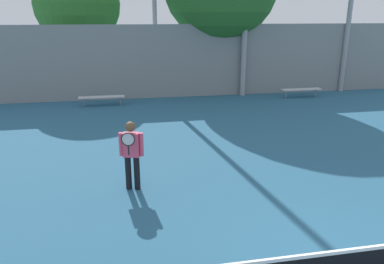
% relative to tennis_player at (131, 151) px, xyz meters
% --- Properties ---
extents(tennis_player, '(0.55, 0.46, 1.65)m').
position_rel_tennis_player_xyz_m(tennis_player, '(0.00, 0.00, 0.00)').
color(tennis_player, black).
rests_on(tennis_player, ground_plane).
extents(bench_courtside_near, '(2.03, 0.40, 0.43)m').
position_rel_tennis_player_xyz_m(bench_courtside_near, '(-1.04, 8.85, -0.55)').
color(bench_courtside_near, silver).
rests_on(bench_courtside_near, ground_plane).
extents(bench_courtside_far, '(2.00, 0.40, 0.43)m').
position_rel_tennis_player_xyz_m(bench_courtside_far, '(8.65, 8.85, -0.55)').
color(bench_courtside_far, silver).
rests_on(bench_courtside_far, ground_plane).
extents(back_fence, '(24.41, 0.06, 3.52)m').
position_rel_tennis_player_xyz_m(back_fence, '(3.29, 10.14, 0.82)').
color(back_fence, gray).
rests_on(back_fence, ground_plane).
extents(tree_green_tall, '(4.42, 4.42, 6.70)m').
position_rel_tennis_player_xyz_m(tree_green_tall, '(-2.16, 13.18, 3.53)').
color(tree_green_tall, brown).
rests_on(tree_green_tall, ground_plane).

